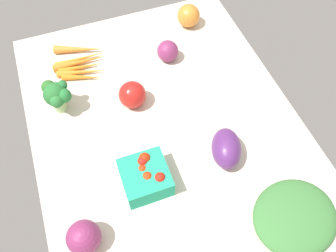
{
  "coord_description": "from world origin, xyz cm",
  "views": [
    {
      "loc": [
        50.76,
        -18.45,
        87.34
      ],
      "look_at": [
        0.0,
        0.0,
        4.0
      ],
      "focal_mm": 37.48,
      "sensor_mm": 36.0,
      "label": 1
    }
  ],
  "objects": [
    {
      "name": "berry_basket",
      "position": [
        13.34,
        -10.94,
        5.44
      ],
      "size": [
        11.81,
        11.81,
        7.46
      ],
      "color": "#21A57A",
      "rests_on": "tablecloth"
    },
    {
      "name": "red_onion_center",
      "position": [
        -26.3,
        9.46,
        5.49
      ],
      "size": [
        6.97,
        6.97,
        6.97
      ],
      "primitive_type": "sphere",
      "color": "#832E5E",
      "rests_on": "tablecloth"
    },
    {
      "name": "broccoli_head",
      "position": [
        -18.04,
        -27.22,
        8.49
      ],
      "size": [
        9.24,
        7.81,
        10.14
      ],
      "color": "#A3C483",
      "rests_on": "tablecloth"
    },
    {
      "name": "eggplant",
      "position": [
        13.14,
        11.74,
        5.94
      ],
      "size": [
        13.82,
        11.42,
        7.87
      ],
      "primitive_type": "ellipsoid",
      "rotation": [
        0.0,
        0.0,
        5.94
      ],
      "color": "#58296B",
      "rests_on": "tablecloth"
    },
    {
      "name": "heirloom_tomato_orange",
      "position": [
        -39.39,
        21.94,
        5.96
      ],
      "size": [
        7.92,
        7.92,
        7.92
      ],
      "primitive_type": "sphere",
      "color": "orange",
      "rests_on": "tablecloth"
    },
    {
      "name": "tablecloth",
      "position": [
        0.0,
        0.0,
        1.0
      ],
      "size": [
        104.0,
        76.0,
        2.0
      ],
      "primitive_type": "cube",
      "color": "beige",
      "rests_on": "ground"
    },
    {
      "name": "red_onion_near_basket",
      "position": [
        23.27,
        -29.04,
        6.07
      ],
      "size": [
        8.13,
        8.13,
        8.13
      ],
      "primitive_type": "sphere",
      "color": "#852D5C",
      "rests_on": "tablecloth"
    },
    {
      "name": "leafy_greens_clump",
      "position": [
        35.46,
        19.62,
        4.76
      ],
      "size": [
        23.62,
        25.32,
        5.53
      ],
      "primitive_type": "ellipsoid",
      "rotation": [
        0.0,
        0.0,
        0.26
      ],
      "color": "#3D783A",
      "rests_on": "tablecloth"
    },
    {
      "name": "bell_pepper_red",
      "position": [
        -12.65,
        -6.56,
        6.03
      ],
      "size": [
        8.38,
        8.38,
        8.06
      ],
      "primitive_type": "ellipsoid",
      "rotation": [
        0.0,
        0.0,
        4.68
      ],
      "color": "red",
      "rests_on": "tablecloth"
    },
    {
      "name": "carrot_bunch",
      "position": [
        -33.46,
        -18.15,
        3.21
      ],
      "size": [
        19.34,
        17.8,
        2.88
      ],
      "color": "orange",
      "rests_on": "tablecloth"
    }
  ]
}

